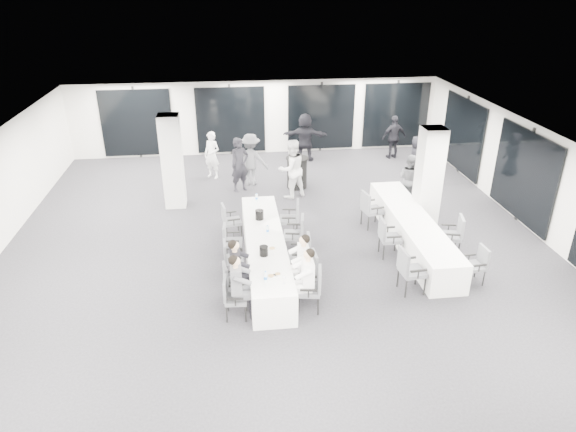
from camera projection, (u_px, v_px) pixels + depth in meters
name	position (u px, v px, depth m)	size (l,w,h in m)	color
room	(307.00, 182.00, 13.61)	(14.04, 16.04, 2.84)	black
column_left	(172.00, 162.00, 15.08)	(0.60, 0.60, 2.80)	silver
column_right	(429.00, 178.00, 13.86)	(0.60, 0.60, 2.80)	silver
banquet_table_main	(265.00, 252.00, 12.28)	(0.90, 5.00, 0.75)	white
banquet_table_side	(412.00, 231.00, 13.28)	(0.90, 5.00, 0.75)	white
cocktail_table	(297.00, 172.00, 16.77)	(0.74, 0.74, 1.03)	black
chair_main_left_near	(232.00, 295.00, 10.36)	(0.49, 0.54, 0.91)	#54565C
chair_main_left_second	(232.00, 280.00, 10.93)	(0.50, 0.54, 0.87)	#54565C
chair_main_left_mid	(231.00, 256.00, 11.83)	(0.46, 0.51, 0.87)	#54565C
chair_main_left_fourth	(230.00, 239.00, 12.57)	(0.48, 0.53, 0.89)	#54565C
chair_main_left_far	(229.00, 219.00, 13.56)	(0.54, 0.58, 0.94)	#54565C
chair_main_right_near	(313.00, 287.00, 10.58)	(0.56, 0.60, 0.97)	#54565C
chair_main_right_second	(308.00, 270.00, 11.15)	(0.52, 0.57, 0.98)	#54565C
chair_main_right_mid	(303.00, 252.00, 11.89)	(0.53, 0.58, 0.98)	#54565C
chair_main_right_fourth	(297.00, 232.00, 12.82)	(0.58, 0.61, 0.98)	#54565C
chair_main_right_far	(292.00, 216.00, 13.59)	(0.58, 0.62, 1.01)	#54565C
chair_side_left_near	(409.00, 268.00, 11.17)	(0.57, 0.63, 1.04)	#54565C
chair_side_left_mid	(387.00, 235.00, 12.63)	(0.51, 0.57, 1.00)	#54565C
chair_side_left_far	(370.00, 207.00, 14.08)	(0.61, 0.65, 1.04)	#54565C
chair_side_right_near	(477.00, 263.00, 11.56)	(0.47, 0.52, 0.89)	#54565C
chair_side_right_mid	(454.00, 233.00, 12.72)	(0.62, 0.65, 1.02)	#54565C
chair_side_right_far	(428.00, 205.00, 14.30)	(0.53, 0.58, 0.97)	#54565C
seated_guest_a	(239.00, 283.00, 10.24)	(0.50, 0.38, 1.44)	#54565B
seated_guest_b	(238.00, 266.00, 10.82)	(0.50, 0.38, 1.44)	black
seated_guest_c	(305.00, 276.00, 10.47)	(0.50, 0.38, 1.44)	white
seated_guest_d	(301.00, 261.00, 11.02)	(0.50, 0.38, 1.44)	white
standing_guest_a	(240.00, 161.00, 16.32)	(0.73, 0.59, 2.00)	black
standing_guest_b	(291.00, 165.00, 15.83)	(1.02, 0.62, 2.11)	white
standing_guest_c	(251.00, 156.00, 16.79)	(1.28, 0.65, 1.97)	#54565B
standing_guest_d	(394.00, 134.00, 19.30)	(1.10, 0.61, 1.86)	black
standing_guest_e	(416.00, 155.00, 17.37)	(0.82, 0.50, 1.69)	black
standing_guest_f	(305.00, 134.00, 19.03)	(1.87, 0.72, 2.03)	black
standing_guest_g	(212.00, 152.00, 17.44)	(0.67, 0.54, 1.82)	white
standing_guest_h	(410.00, 176.00, 15.46)	(0.85, 0.52, 1.76)	#54565B
ice_bucket_near	(264.00, 251.00, 11.32)	(0.20, 0.20, 0.22)	black
ice_bucket_far	(259.00, 215.00, 13.00)	(0.22, 0.22, 0.25)	black
water_bottle_a	(266.00, 277.00, 10.34)	(0.07, 0.07, 0.23)	silver
water_bottle_b	(268.00, 230.00, 12.27)	(0.07, 0.07, 0.21)	silver
water_bottle_c	(257.00, 198.00, 14.04)	(0.07, 0.07, 0.21)	silver
plate_a	(271.00, 276.00, 10.57)	(0.22, 0.22, 0.03)	white
plate_b	(278.00, 274.00, 10.64)	(0.19, 0.19, 0.03)	white
plate_c	(272.00, 248.00, 11.63)	(0.22, 0.22, 0.03)	white
wine_glass	(284.00, 278.00, 10.28)	(0.07, 0.07, 0.18)	silver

